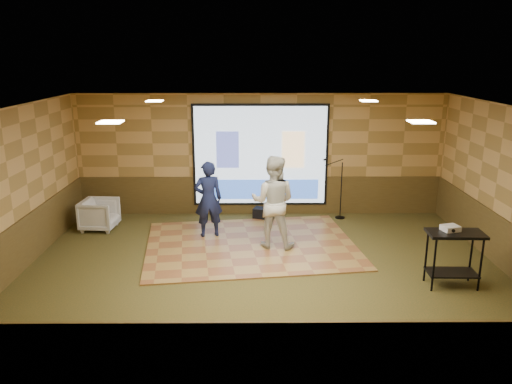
{
  "coord_description": "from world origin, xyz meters",
  "views": [
    {
      "loc": [
        -0.19,
        -8.56,
        3.89
      ],
      "look_at": [
        -0.13,
        0.81,
        1.3
      ],
      "focal_mm": 35.0,
      "sensor_mm": 36.0,
      "label": 1
    }
  ],
  "objects_px": {
    "av_table": "(454,248)",
    "banquet_chair": "(100,214)",
    "player_right": "(273,202)",
    "projector_screen": "(260,157)",
    "duffel_bag": "(263,214)",
    "mic_stand": "(338,199)",
    "player_left": "(208,199)",
    "projector": "(450,228)",
    "dance_floor": "(251,245)"
  },
  "relations": [
    {
      "from": "projector_screen",
      "to": "player_left",
      "type": "distance_m",
      "value": 2.09
    },
    {
      "from": "duffel_bag",
      "to": "projector_screen",
      "type": "bearing_deg",
      "value": 98.56
    },
    {
      "from": "dance_floor",
      "to": "mic_stand",
      "type": "relative_size",
      "value": 2.87
    },
    {
      "from": "banquet_chair",
      "to": "av_table",
      "type": "bearing_deg",
      "value": -108.63
    },
    {
      "from": "projector",
      "to": "mic_stand",
      "type": "height_order",
      "value": "mic_stand"
    },
    {
      "from": "player_right",
      "to": "duffel_bag",
      "type": "height_order",
      "value": "player_right"
    },
    {
      "from": "player_right",
      "to": "duffel_bag",
      "type": "xyz_separation_m",
      "value": [
        -0.17,
        1.85,
        -0.85
      ]
    },
    {
      "from": "projector_screen",
      "to": "duffel_bag",
      "type": "relative_size",
      "value": 7.56
    },
    {
      "from": "projector_screen",
      "to": "mic_stand",
      "type": "relative_size",
      "value": 2.2
    },
    {
      "from": "player_right",
      "to": "banquet_chair",
      "type": "relative_size",
      "value": 2.47
    },
    {
      "from": "av_table",
      "to": "projector_screen",
      "type": "bearing_deg",
      "value": 128.57
    },
    {
      "from": "av_table",
      "to": "banquet_chair",
      "type": "height_order",
      "value": "av_table"
    },
    {
      "from": "mic_stand",
      "to": "duffel_bag",
      "type": "height_order",
      "value": "mic_stand"
    },
    {
      "from": "projector_screen",
      "to": "duffel_bag",
      "type": "xyz_separation_m",
      "value": [
        0.06,
        -0.4,
        -1.34
      ]
    },
    {
      "from": "player_left",
      "to": "projector",
      "type": "height_order",
      "value": "player_left"
    },
    {
      "from": "player_left",
      "to": "projector",
      "type": "relative_size",
      "value": 6.04
    },
    {
      "from": "dance_floor",
      "to": "player_left",
      "type": "xyz_separation_m",
      "value": [
        -0.92,
        0.52,
        0.85
      ]
    },
    {
      "from": "mic_stand",
      "to": "duffel_bag",
      "type": "relative_size",
      "value": 3.43
    },
    {
      "from": "player_right",
      "to": "av_table",
      "type": "bearing_deg",
      "value": 160.98
    },
    {
      "from": "mic_stand",
      "to": "banquet_chair",
      "type": "height_order",
      "value": "mic_stand"
    },
    {
      "from": "mic_stand",
      "to": "banquet_chair",
      "type": "xyz_separation_m",
      "value": [
        -5.61,
        -0.78,
        -0.14
      ]
    },
    {
      "from": "player_left",
      "to": "banquet_chair",
      "type": "xyz_separation_m",
      "value": [
        -2.55,
        0.53,
        -0.51
      ]
    },
    {
      "from": "av_table",
      "to": "player_right",
      "type": "bearing_deg",
      "value": 148.87
    },
    {
      "from": "projector_screen",
      "to": "dance_floor",
      "type": "bearing_deg",
      "value": -96.07
    },
    {
      "from": "dance_floor",
      "to": "av_table",
      "type": "relative_size",
      "value": 4.38
    },
    {
      "from": "player_right",
      "to": "av_table",
      "type": "xyz_separation_m",
      "value": [
        3.03,
        -1.83,
        -0.29
      ]
    },
    {
      "from": "projector",
      "to": "mic_stand",
      "type": "bearing_deg",
      "value": 93.83
    },
    {
      "from": "projector_screen",
      "to": "player_left",
      "type": "xyz_separation_m",
      "value": [
        -1.15,
        -1.63,
        -0.61
      ]
    },
    {
      "from": "projector_screen",
      "to": "dance_floor",
      "type": "distance_m",
      "value": 2.61
    },
    {
      "from": "mic_stand",
      "to": "av_table",
      "type": "bearing_deg",
      "value": -57.16
    },
    {
      "from": "player_right",
      "to": "projector",
      "type": "height_order",
      "value": "player_right"
    },
    {
      "from": "player_left",
      "to": "banquet_chair",
      "type": "bearing_deg",
      "value": -25.09
    },
    {
      "from": "player_right",
      "to": "banquet_chair",
      "type": "distance_m",
      "value": 4.14
    },
    {
      "from": "av_table",
      "to": "mic_stand",
      "type": "xyz_separation_m",
      "value": [
        -1.35,
        3.75,
        -0.2
      ]
    },
    {
      "from": "player_left",
      "to": "duffel_bag",
      "type": "distance_m",
      "value": 1.88
    },
    {
      "from": "projector",
      "to": "banquet_chair",
      "type": "bearing_deg",
      "value": 141.86
    },
    {
      "from": "projector_screen",
      "to": "duffel_bag",
      "type": "distance_m",
      "value": 1.4
    },
    {
      "from": "banquet_chair",
      "to": "player_right",
      "type": "bearing_deg",
      "value": -101.74
    },
    {
      "from": "mic_stand",
      "to": "projector_screen",
      "type": "bearing_deg",
      "value": -176.73
    },
    {
      "from": "duffel_bag",
      "to": "mic_stand",
      "type": "bearing_deg",
      "value": 2.16
    },
    {
      "from": "player_left",
      "to": "projector_screen",
      "type": "bearing_deg",
      "value": -138.68
    },
    {
      "from": "projector_screen",
      "to": "projector",
      "type": "relative_size",
      "value": 11.99
    },
    {
      "from": "dance_floor",
      "to": "banquet_chair",
      "type": "bearing_deg",
      "value": 163.23
    },
    {
      "from": "player_right",
      "to": "banquet_chair",
      "type": "height_order",
      "value": "player_right"
    },
    {
      "from": "av_table",
      "to": "player_left",
      "type": "bearing_deg",
      "value": 150.95
    },
    {
      "from": "player_right",
      "to": "mic_stand",
      "type": "bearing_deg",
      "value": -119.03
    },
    {
      "from": "dance_floor",
      "to": "banquet_chair",
      "type": "height_order",
      "value": "banquet_chair"
    },
    {
      "from": "player_right",
      "to": "mic_stand",
      "type": "relative_size",
      "value": 1.27
    },
    {
      "from": "duffel_bag",
      "to": "player_left",
      "type": "bearing_deg",
      "value": -134.56
    },
    {
      "from": "projector_screen",
      "to": "projector",
      "type": "distance_m",
      "value": 5.13
    }
  ]
}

